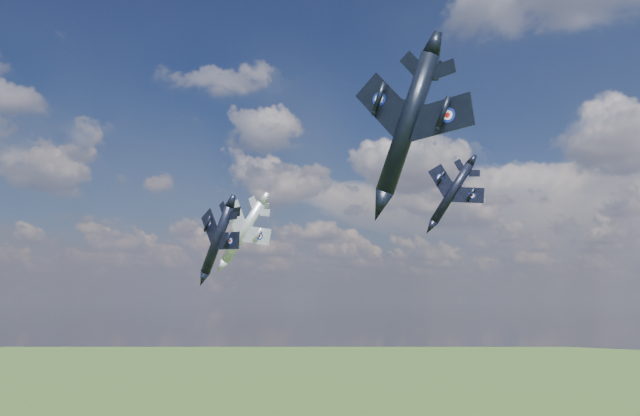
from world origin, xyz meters
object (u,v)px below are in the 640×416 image
Objects in this scene: jet_right_navy at (408,124)px; jet_left_silver at (243,232)px; jet_high_navy at (452,193)px; jet_lead_navy at (217,240)px.

jet_left_silver is at bearing 140.20° from jet_right_navy.
jet_lead_navy is at bearing -141.21° from jet_high_navy.
jet_high_navy reaches higher than jet_left_silver.
jet_lead_navy is 34.37m from jet_high_navy.
jet_left_silver is (-49.27, 33.02, -0.73)m from jet_right_navy.
jet_high_navy is (17.49, 28.54, 7.80)m from jet_lead_navy.
jet_lead_navy is 0.95× the size of jet_high_navy.
jet_high_navy is (-20.37, 46.17, 3.97)m from jet_right_navy.
jet_left_silver is (-11.41, 15.39, 3.11)m from jet_lead_navy.
jet_high_navy is 32.09m from jet_left_silver.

